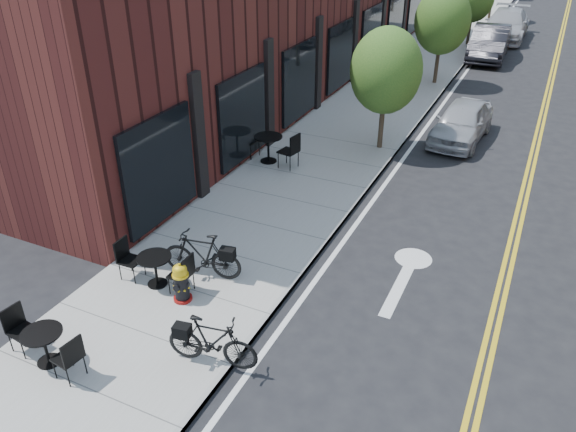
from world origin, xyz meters
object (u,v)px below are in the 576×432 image
Objects in this scene: bistro_set_b at (155,266)px; parked_car_c at (506,25)px; bistro_set_a at (44,343)px; parked_car_a at (462,122)px; parked_car_b at (489,43)px; bicycle_right at (212,342)px; fire_hydrant at (181,283)px; bicycle_left at (202,255)px; bistro_set_c at (268,145)px.

bistro_set_b is 28.13m from parked_car_c.
bistro_set_a is 14.59m from parked_car_a.
bicycle_right is at bearing -94.66° from parked_car_b.
bistro_set_b is (-0.78, 0.20, 0.04)m from fire_hydrant.
bistro_set_a is (-1.04, -3.36, -0.08)m from bicycle_left.
fire_hydrant is at bearing -98.55° from parked_car_b.
bicycle_right reaches higher than bistro_set_b.
bistro_set_c is 21.74m from parked_car_c.
bistro_set_c is 0.37× the size of parked_car_c.
parked_car_b is at bearing 88.90° from bistro_set_a.
parked_car_c reaches higher than fire_hydrant.
bicycle_right is at bearing -94.75° from parked_car_a.
parked_car_b is 5.05m from parked_car_c.
fire_hydrant is 1.97m from bicycle_right.
bistro_set_b reaches higher than bistro_set_a.
bistro_set_b is at bearing -106.78° from parked_car_a.
fire_hydrant is 11.89m from parked_car_a.
parked_car_b is 0.87× the size of parked_car_c.
parked_car_a reaches higher than bicycle_left.
parked_car_b reaches higher than parked_car_a.
bicycle_left reaches higher than fire_hydrant.
parked_car_a is (3.48, 10.50, 0.00)m from bicycle_left.
parked_car_a reaches higher than bistro_set_c.
bistro_set_b is at bearing 90.15° from bistro_set_a.
parked_car_c is at bearing 85.62° from parked_car_b.
bicycle_left is 22.32m from parked_car_b.
fire_hydrant is 0.43× the size of bistro_set_c.
bicycle_left is at bearing 80.08° from bistro_set_a.
parked_car_c is (3.93, 30.57, 0.25)m from bistro_set_a.
bicycle_right is at bearing -34.01° from bistro_set_b.
bicycle_left is 1.05× the size of bistro_set_a.
bicycle_right is 0.81× the size of bistro_set_c.
bistro_set_b is at bearing 152.36° from fire_hydrant.
parked_car_c is at bearing 81.00° from bistro_set_b.
parked_car_a reaches higher than fire_hydrant.
bicycle_right reaches higher than bistro_set_a.
bicycle_left is 0.86× the size of bistro_set_c.
parked_car_c is (1.30, 29.35, 0.19)m from bicycle_right.
bistro_set_c is (-1.45, 5.90, 0.02)m from bicycle_left.
parked_car_c is at bearing 163.85° from bicycle_left.
parked_car_a reaches higher than bistro_set_a.
bistro_set_c is 16.78m from parked_car_b.
bicycle_left reaches higher than bistro_set_b.
bicycle_right is 2.72m from bistro_set_b.
parked_car_b is (1.10, 24.31, 0.19)m from bicycle_right.
bistro_set_a is (-2.63, -1.22, -0.05)m from bicycle_right.
parked_car_a reaches higher than bicycle_right.
bistro_set_b is at bearing -100.54° from parked_car_b.
bistro_set_a is 2.69m from bistro_set_b.
parked_car_c is (3.60, 27.89, 0.23)m from bistro_set_b.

